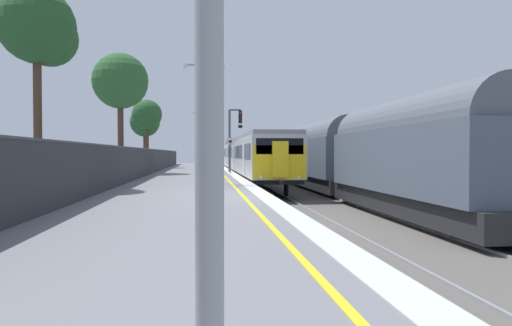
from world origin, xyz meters
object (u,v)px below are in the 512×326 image
object	(u,v)px
background_tree_centre	(120,83)
platform_lamp_mid	(204,113)
commuter_train_at_platform	(237,155)
freight_train_adjacent_track	(354,154)
background_tree_right	(147,116)
signal_gantry	(233,133)
background_tree_left	(41,31)
speed_limit_sign	(230,150)
platform_lamp_far	(204,135)
background_tree_back	(145,123)

from	to	relation	value
background_tree_centre	platform_lamp_mid	bearing A→B (deg)	-64.90
commuter_train_at_platform	freight_train_adjacent_track	distance (m)	29.41
commuter_train_at_platform	background_tree_right	xyz separation A→B (m)	(-9.63, -3.35, 4.10)
signal_gantry	background_tree_left	bearing A→B (deg)	-118.15
background_tree_left	background_tree_right	bearing A→B (deg)	88.44
commuter_train_at_platform	platform_lamp_mid	distance (m)	30.59
commuter_train_at_platform	background_tree_centre	bearing A→B (deg)	-119.98
signal_gantry	background_tree_centre	bearing A→B (deg)	-171.01
signal_gantry	platform_lamp_mid	xyz separation A→B (m)	(-2.28, -14.46, 0.30)
speed_limit_sign	platform_lamp_far	bearing A→B (deg)	102.56
platform_lamp_far	background_tree_centre	size ratio (longest dim) A/B	0.60
speed_limit_sign	signal_gantry	bearing A→B (deg)	82.28
freight_train_adjacent_track	background_tree_back	size ratio (longest dim) A/B	3.87
signal_gantry	platform_lamp_mid	size ratio (longest dim) A/B	0.86
commuter_train_at_platform	background_tree_right	size ratio (longest dim) A/B	8.53
background_tree_left	platform_lamp_far	bearing A→B (deg)	73.48
freight_train_adjacent_track	background_tree_right	size ratio (longest dim) A/B	3.76
commuter_train_at_platform	freight_train_adjacent_track	bearing A→B (deg)	-82.17
platform_lamp_far	background_tree_back	bearing A→B (deg)	118.30
signal_gantry	speed_limit_sign	world-z (taller)	signal_gantry
background_tree_left	background_tree_back	bearing A→B (deg)	90.03
platform_lamp_mid	background_tree_right	bearing A→B (deg)	102.31
platform_lamp_far	background_tree_right	xyz separation A→B (m)	(-5.88, 6.70, 2.22)
freight_train_adjacent_track	background_tree_centre	size ratio (longest dim) A/B	2.98
background_tree_left	background_tree_right	xyz separation A→B (m)	(0.80, 29.21, -1.12)
background_tree_left	background_tree_centre	world-z (taller)	background_tree_centre
platform_lamp_far	background_tree_right	size ratio (longest dim) A/B	0.75
background_tree_back	platform_lamp_far	bearing A→B (deg)	-61.70
commuter_train_at_platform	platform_lamp_far	world-z (taller)	platform_lamp_far
freight_train_adjacent_track	platform_lamp_mid	size ratio (longest dim) A/B	4.58
background_tree_left	commuter_train_at_platform	bearing A→B (deg)	72.25
freight_train_adjacent_track	speed_limit_sign	world-z (taller)	freight_train_adjacent_track
platform_lamp_mid	background_tree_back	world-z (taller)	background_tree_back
freight_train_adjacent_track	speed_limit_sign	size ratio (longest dim) A/B	10.04
background_tree_centre	background_tree_right	world-z (taller)	background_tree_centre
speed_limit_sign	platform_lamp_mid	bearing A→B (deg)	-99.23
freight_train_adjacent_track	background_tree_left	world-z (taller)	background_tree_left
background_tree_left	background_tree_centre	size ratio (longest dim) A/B	0.93
speed_limit_sign	platform_lamp_far	size ratio (longest dim) A/B	0.50
commuter_train_at_platform	platform_lamp_far	xyz separation A→B (m)	(-3.75, -10.05, 1.88)
background_tree_centre	background_tree_back	size ratio (longest dim) A/B	1.30
commuter_train_at_platform	platform_lamp_mid	bearing A→B (deg)	-97.05
freight_train_adjacent_track	background_tree_back	xyz separation A→B (m)	(-14.45, 31.51, 3.55)
freight_train_adjacent_track	speed_limit_sign	distance (m)	12.06
platform_lamp_mid	background_tree_right	world-z (taller)	background_tree_right
speed_limit_sign	background_tree_centre	world-z (taller)	background_tree_centre
platform_lamp_far	background_tree_left	world-z (taller)	background_tree_left
background_tree_centre	background_tree_back	xyz separation A→B (m)	(-0.54, 19.54, -1.68)
platform_lamp_far	background_tree_right	bearing A→B (deg)	131.27
signal_gantry	background_tree_back	size ratio (longest dim) A/B	0.73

